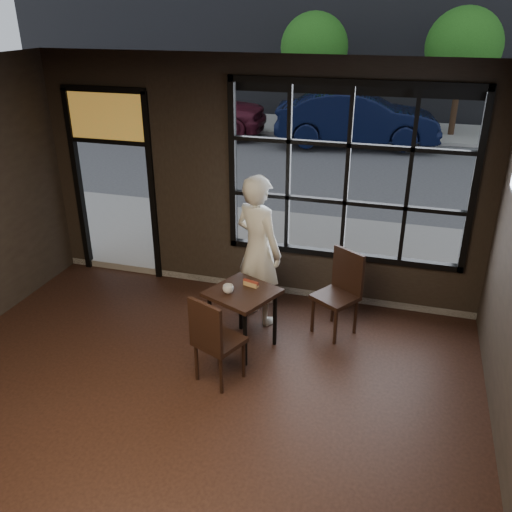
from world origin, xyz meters
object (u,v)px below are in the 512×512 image
(chair_near, at_px, (219,338))
(navy_car, at_px, (357,118))
(man, at_px, (258,250))
(cafe_table, at_px, (243,319))

(chair_near, relative_size, navy_car, 0.23)
(man, height_order, navy_car, man)
(chair_near, bearing_deg, navy_car, -67.70)
(chair_near, xyz_separation_m, navy_car, (0.09, 11.11, 0.33))
(cafe_table, relative_size, man, 0.39)
(chair_near, bearing_deg, man, -68.99)
(chair_near, xyz_separation_m, man, (0.04, 1.33, 0.45))
(cafe_table, xyz_separation_m, navy_car, (0.04, 10.45, 0.47))
(navy_car, bearing_deg, cafe_table, 171.54)
(cafe_table, distance_m, man, 0.90)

